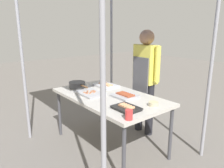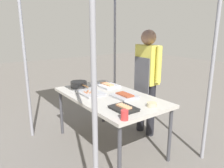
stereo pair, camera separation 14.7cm
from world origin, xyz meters
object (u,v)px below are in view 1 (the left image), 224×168
Objects in this scene: cooking_wok at (77,85)px; vendor_woman at (145,74)px; tray_meat_skewers at (91,93)px; drink_cup_near_edge at (129,115)px; stall_table at (109,99)px; condiment_bowl at (153,104)px; tray_pork_links at (126,108)px; tray_spring_rolls at (106,85)px; tray_grilled_sausages at (125,96)px.

vendor_woman reaches higher than cooking_wok.
drink_cup_near_edge is at bearing -10.04° from tray_meat_skewers.
cooking_wok is (-0.60, -0.14, 0.10)m from stall_table.
drink_cup_near_edge is at bearing -77.49° from condiment_bowl.
condiment_bowl is (0.11, 0.33, 0.00)m from tray_pork_links.
tray_spring_rolls is at bearing 60.20° from cooking_wok.
tray_meat_skewers reaches higher than stall_table.
tray_spring_rolls is (-0.20, 0.41, 0.00)m from tray_meat_skewers.
tray_pork_links is at bearing -1.83° from cooking_wok.
drink_cup_near_edge is at bearing -37.23° from tray_pork_links.
tray_pork_links is 2.95× the size of drink_cup_near_edge.
cooking_wok is 0.25× the size of vendor_woman.
tray_pork_links reaches higher than stall_table.
tray_spring_rolls reaches higher than condiment_bowl.
tray_pork_links is (0.34, -0.29, -0.00)m from tray_grilled_sausages.
vendor_woman is (-0.53, 0.87, 0.18)m from tray_pork_links.
condiment_bowl is (0.64, 0.15, 0.08)m from stall_table.
tray_meat_skewers is at bearing 77.79° from vendor_woman.
drink_cup_near_edge reaches higher than tray_grilled_sausages.
tray_pork_links is at bearing -18.21° from stall_table.
vendor_woman is at bearing 89.94° from stall_table.
tray_grilled_sausages is 0.45m from condiment_bowl.
vendor_woman is at bearing 54.25° from cooking_wok.
stall_table is 15.72× the size of drink_cup_near_edge.
tray_pork_links is at bearing -40.55° from tray_grilled_sausages.
stall_table is at bearing 89.94° from vendor_woman.
vendor_woman is at bearing 125.81° from drink_cup_near_edge.
condiment_bowl is at bearing 13.42° from stall_table.
vendor_woman reaches higher than tray_pork_links.
vendor_woman is (0.39, 0.46, 0.18)m from tray_spring_rolls.
drink_cup_near_edge is (1.14, -0.57, 0.03)m from tray_spring_rolls.
stall_table is 5.15× the size of tray_grilled_sausages.
tray_pork_links is 1.14m from cooking_wok.
tray_spring_rolls is 3.36× the size of condiment_bowl.
cooking_wok reaches higher than tray_grilled_sausages.
cooking_wok is (-0.41, 0.03, 0.03)m from tray_meat_skewers.
drink_cup_near_edge reaches higher than tray_spring_rolls.
cooking_wok is at bearing -166.77° from condiment_bowl.
condiment_bowl is 0.50m from drink_cup_near_edge.
stall_table is at bearing -166.58° from condiment_bowl.
tray_meat_skewers is 0.24× the size of vendor_woman.
condiment_bowl is (0.45, 0.04, 0.00)m from tray_grilled_sausages.
stall_table is 0.27m from tray_meat_skewers.
stall_table is 0.66m from condiment_bowl.
tray_grilled_sausages is at bearing 37.06° from tray_meat_skewers.
tray_grilled_sausages is 0.48m from tray_meat_skewers.
tray_spring_rolls is at bearing 155.95° from tray_pork_links.
stall_table is 4.18× the size of tray_spring_rolls.
cooking_wok is at bearing -162.30° from tray_grilled_sausages.
tray_meat_skewers is 0.72m from tray_pork_links.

